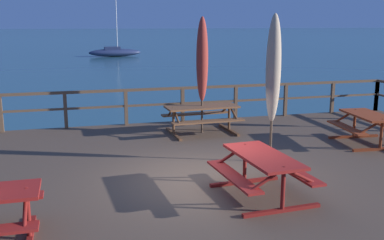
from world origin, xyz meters
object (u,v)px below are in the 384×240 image
object	(u,v)px
patio_umbrella_tall_front	(273,69)
sailboat_distant	(115,52)
picnic_table_front_right	(368,123)
picnic_table_back_left	(202,113)
picnic_table_mid_centre	(263,166)
patio_umbrella_short_mid	(202,60)

from	to	relation	value
patio_umbrella_tall_front	sailboat_distant	bearing A→B (deg)	88.70
patio_umbrella_tall_front	picnic_table_front_right	bearing A→B (deg)	13.80
picnic_table_front_right	patio_umbrella_tall_front	size ratio (longest dim) A/B	0.54
picnic_table_back_left	sailboat_distant	world-z (taller)	sailboat_distant
picnic_table_mid_centre	picnic_table_front_right	xyz separation A→B (m)	(4.00, 2.58, -0.01)
picnic_table_back_left	picnic_table_mid_centre	bearing A→B (deg)	-93.66
patio_umbrella_short_mid	picnic_table_back_left	bearing A→B (deg)	-111.03
picnic_table_front_right	patio_umbrella_short_mid	bearing A→B (deg)	148.84
picnic_table_front_right	picnic_table_mid_centre	bearing A→B (deg)	-147.17
picnic_table_back_left	patio_umbrella_tall_front	bearing A→B (deg)	-76.33
patio_umbrella_short_mid	sailboat_distant	xyz separation A→B (m)	(1.70, 41.41, -2.34)
picnic_table_front_right	patio_umbrella_short_mid	distance (m)	4.55
picnic_table_back_left	picnic_table_mid_centre	xyz separation A→B (m)	(-0.31, -4.77, -0.01)
picnic_table_front_right	sailboat_distant	xyz separation A→B (m)	(-1.98, 43.64, -0.87)
picnic_table_mid_centre	sailboat_distant	world-z (taller)	sailboat_distant
picnic_table_mid_centre	picnic_table_front_right	bearing A→B (deg)	32.83
picnic_table_back_left	sailboat_distant	xyz separation A→B (m)	(1.72, 41.45, -0.88)
patio_umbrella_short_mid	patio_umbrella_tall_front	world-z (taller)	patio_umbrella_tall_front
picnic_table_back_left	patio_umbrella_tall_front	size ratio (longest dim) A/B	0.64
picnic_table_front_right	sailboat_distant	world-z (taller)	sailboat_distant
picnic_table_mid_centre	sailboat_distant	size ratio (longest dim) A/B	0.24
patio_umbrella_short_mid	sailboat_distant	size ratio (longest dim) A/B	0.41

